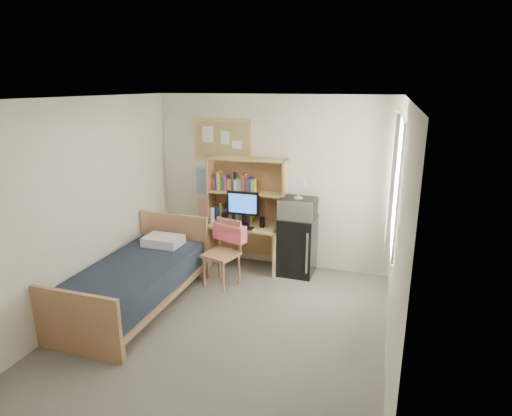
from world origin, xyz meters
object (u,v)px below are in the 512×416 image
(desk_chair, at_px, (221,254))
(speaker_left, at_px, (224,218))
(speaker_right, at_px, (262,222))
(microwave, at_px, (298,208))
(desk, at_px, (245,246))
(monitor, at_px, (243,209))
(mini_fridge, at_px, (297,245))
(desk_fan, at_px, (299,188))
(bed, at_px, (135,286))
(bulletin_board, at_px, (223,140))

(desk_chair, distance_m, speaker_left, 0.73)
(speaker_right, bearing_deg, microwave, 6.46)
(speaker_right, distance_m, microwave, 0.58)
(desk, bearing_deg, speaker_right, -11.31)
(desk_chair, height_order, speaker_right, desk_chair)
(desk_chair, height_order, monitor, monitor)
(microwave, bearing_deg, mini_fridge, 90.00)
(monitor, bearing_deg, microwave, 4.10)
(speaker_right, height_order, desk_fan, desk_fan)
(desk_chair, distance_m, mini_fridge, 1.17)
(bed, distance_m, monitor, 1.92)
(desk_chair, height_order, desk_fan, desk_fan)
(desk, height_order, monitor, monitor)
(desk_fan, bearing_deg, mini_fridge, 90.00)
(monitor, bearing_deg, desk, 90.00)
(desk_chair, xyz_separation_m, speaker_left, (-0.19, 0.63, 0.31))
(desk_chair, bearing_deg, microwave, 54.22)
(speaker_left, relative_size, speaker_right, 1.09)
(desk_chair, distance_m, desk_fan, 1.44)
(desk_chair, relative_size, mini_fridge, 1.07)
(bulletin_board, distance_m, desk, 1.66)
(speaker_right, bearing_deg, monitor, 180.00)
(mini_fridge, xyz_separation_m, desk_fan, (-0.00, -0.02, 0.88))
(desk_chair, relative_size, speaker_left, 5.39)
(bulletin_board, distance_m, speaker_left, 1.20)
(monitor, bearing_deg, desk_fan, 4.10)
(monitor, relative_size, speaker_left, 3.03)
(desk, bearing_deg, microwave, -0.10)
(monitor, distance_m, microwave, 0.82)
(bulletin_board, height_order, speaker_right, bulletin_board)
(speaker_right, bearing_deg, desk_chair, -123.06)
(desk_chair, distance_m, microwave, 1.28)
(bulletin_board, xyz_separation_m, mini_fridge, (1.25, -0.26, -1.49))
(desk_chair, height_order, bed, desk_chair)
(bed, xyz_separation_m, speaker_left, (0.62, 1.54, 0.50))
(speaker_left, relative_size, desk_fan, 0.56)
(bed, height_order, microwave, microwave)
(desk, relative_size, desk_fan, 3.59)
(bulletin_board, xyz_separation_m, desk, (0.44, -0.28, -1.57))
(speaker_right, distance_m, desk_fan, 0.75)
(bulletin_board, height_order, desk, bulletin_board)
(monitor, height_order, microwave, monitor)
(bulletin_board, relative_size, desk, 0.85)
(bed, relative_size, speaker_right, 13.01)
(bed, bearing_deg, desk, 60.76)
(desk_fan, bearing_deg, desk_chair, -141.34)
(bed, bearing_deg, desk_chair, 48.79)
(desk_chair, distance_m, monitor, 0.81)
(desk_chair, bearing_deg, desk, 98.39)
(speaker_left, bearing_deg, desk_fan, 3.00)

